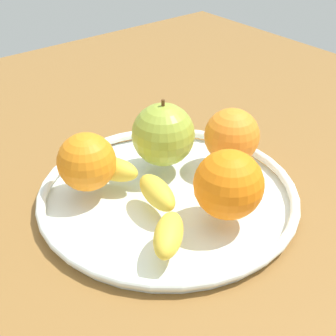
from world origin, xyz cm
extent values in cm
cube|color=brown|center=(0.00, 0.00, -2.00)|extent=(122.31, 122.31, 4.00)
cylinder|color=white|center=(0.00, 0.00, 0.30)|extent=(30.88, 30.88, 0.60)
torus|color=white|center=(0.00, 0.00, 1.20)|extent=(32.16, 32.16, 1.20)
ellipsoid|color=yellow|center=(-8.13, 6.46, 3.31)|extent=(6.87, 7.13, 3.02)
ellipsoid|color=yellow|center=(-1.48, 2.83, 3.31)|extent=(7.30, 4.12, 3.02)
ellipsoid|color=yellow|center=(5.99, 4.08, 3.31)|extent=(7.50, 5.95, 3.02)
ellipsoid|color=brown|center=(8.71, 5.56, 3.31)|extent=(2.77, 2.81, 2.11)
sphere|color=#94A836|center=(5.21, -3.39, 5.93)|extent=(8.26, 8.26, 8.26)
cylinder|color=#593819|center=(5.21, -3.39, 10.26)|extent=(0.44, 0.44, 1.20)
sphere|color=orange|center=(-7.95, -2.21, 5.75)|extent=(7.91, 7.91, 7.91)
sphere|color=orange|center=(0.17, -10.69, 5.45)|extent=(7.30, 7.30, 7.30)
sphere|color=orange|center=(6.46, 7.33, 5.38)|extent=(7.16, 7.16, 7.16)
camera|label=1|loc=(-37.89, 30.39, 36.56)|focal=51.85mm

